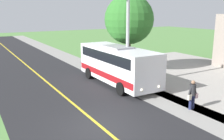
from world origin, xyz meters
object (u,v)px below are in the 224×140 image
Objects in this scene: street_light_pole at (126,29)px; tree_curbside at (129,20)px; pedestrian_with_bags at (192,94)px; shuttle_bus_front at (118,63)px.

street_light_pole is 4.25m from tree_curbside.
pedestrian_with_bags is at bearing 96.13° from street_light_pole.
pedestrian_with_bags is at bearing 98.33° from shuttle_bus_front.
tree_curbside is (-2.53, -3.37, 0.53)m from street_light_pole.
pedestrian_with_bags is 6.73m from street_light_pole.
street_light_pole is (-0.32, 0.64, 2.58)m from shuttle_bus_front.
pedestrian_with_bags is 0.22× the size of street_light_pole.
shuttle_bus_front is 5.03m from tree_curbside.
shuttle_bus_front is at bearing -81.67° from pedestrian_with_bags.
shuttle_bus_front reaches higher than pedestrian_with_bags.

